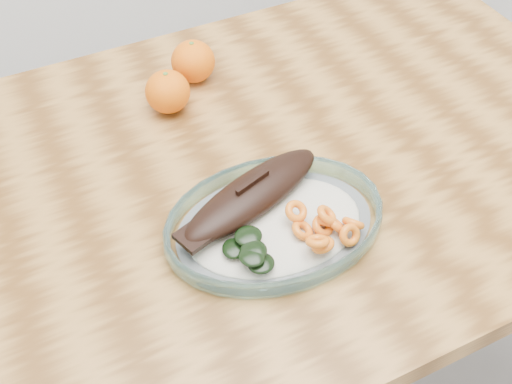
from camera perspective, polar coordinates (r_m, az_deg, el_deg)
ground at (r=1.63m, az=1.20°, el=-16.24°), size 3.00×3.00×0.00m
dining_table at (r=1.09m, az=1.73°, el=-0.53°), size 1.20×0.80×0.75m
plated_meal at (r=0.90m, az=1.58°, el=-2.49°), size 0.61×0.61×0.08m
orange_left at (r=1.09m, az=-7.86°, el=8.83°), size 0.08×0.08×0.08m
orange_right at (r=1.15m, az=-5.61°, el=11.48°), size 0.08×0.08×0.08m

